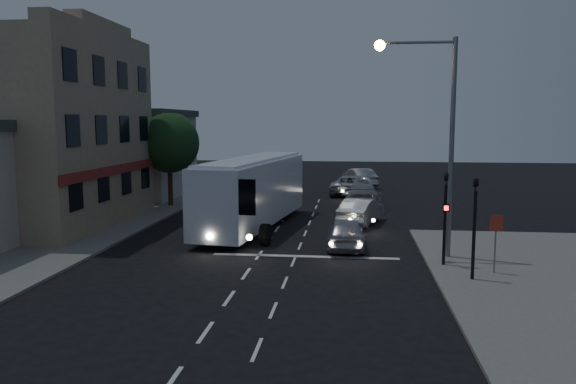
# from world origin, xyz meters

# --- Properties ---
(ground) EXTENTS (120.00, 120.00, 0.00)m
(ground) POSITION_xyz_m (0.00, 0.00, 0.00)
(ground) COLOR black
(sidewalk_far) EXTENTS (12.00, 50.00, 0.12)m
(sidewalk_far) POSITION_xyz_m (-13.00, 8.00, 0.06)
(sidewalk_far) COLOR slate
(sidewalk_far) RESTS_ON ground
(road_markings) EXTENTS (8.00, 30.55, 0.01)m
(road_markings) POSITION_xyz_m (1.29, 3.31, 0.00)
(road_markings) COLOR silver
(road_markings) RESTS_ON ground
(tour_bus) EXTENTS (4.24, 12.68, 3.81)m
(tour_bus) POSITION_xyz_m (-1.31, 8.25, 2.06)
(tour_bus) COLOR white
(tour_bus) RESTS_ON ground
(car_suv) EXTENTS (1.77, 4.21, 1.42)m
(car_suv) POSITION_xyz_m (3.72, 3.80, 0.71)
(car_suv) COLOR #A8A8B4
(car_suv) RESTS_ON ground
(car_sedan_a) EXTENTS (2.80, 4.72, 1.47)m
(car_sedan_a) POSITION_xyz_m (4.51, 9.99, 0.74)
(car_sedan_a) COLOR silver
(car_sedan_a) RESTS_ON ground
(car_sedan_b) EXTENTS (2.32, 5.58, 1.61)m
(car_sedan_b) POSITION_xyz_m (4.68, 16.34, 0.81)
(car_sedan_b) COLOR #959495
(car_sedan_b) RESTS_ON ground
(car_sedan_c) EXTENTS (3.35, 5.89, 1.55)m
(car_sedan_c) POSITION_xyz_m (3.90, 22.69, 0.78)
(car_sedan_c) COLOR #B0B0B8
(car_sedan_c) RESTS_ON ground
(car_extra) EXTENTS (3.26, 5.32, 1.66)m
(car_extra) POSITION_xyz_m (4.62, 28.04, 0.83)
(car_extra) COLOR silver
(car_extra) RESTS_ON ground
(traffic_signal_main) EXTENTS (0.25, 0.35, 4.10)m
(traffic_signal_main) POSITION_xyz_m (7.60, 0.78, 2.42)
(traffic_signal_main) COLOR black
(traffic_signal_main) RESTS_ON sidewalk_near
(traffic_signal_side) EXTENTS (0.18, 0.15, 4.10)m
(traffic_signal_side) POSITION_xyz_m (8.30, -1.20, 2.42)
(traffic_signal_side) COLOR black
(traffic_signal_side) RESTS_ON sidewalk_near
(regulatory_sign) EXTENTS (0.45, 0.12, 2.20)m
(regulatory_sign) POSITION_xyz_m (9.30, -0.24, 1.60)
(regulatory_sign) COLOR slate
(regulatory_sign) RESTS_ON sidewalk_near
(streetlight) EXTENTS (3.32, 0.44, 9.00)m
(streetlight) POSITION_xyz_m (7.34, 2.20, 5.73)
(streetlight) COLOR slate
(streetlight) RESTS_ON sidewalk_near
(main_building) EXTENTS (10.12, 12.00, 11.00)m
(main_building) POSITION_xyz_m (-13.96, 8.00, 5.16)
(main_building) COLOR #9A7C63
(main_building) RESTS_ON sidewalk_far
(low_building_north) EXTENTS (9.40, 9.40, 6.50)m
(low_building_north) POSITION_xyz_m (-13.50, 20.00, 3.39)
(low_building_north) COLOR #BBAF99
(low_building_north) RESTS_ON sidewalk_far
(street_tree) EXTENTS (4.00, 4.00, 6.20)m
(street_tree) POSITION_xyz_m (-8.21, 15.02, 4.50)
(street_tree) COLOR black
(street_tree) RESTS_ON sidewalk_far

